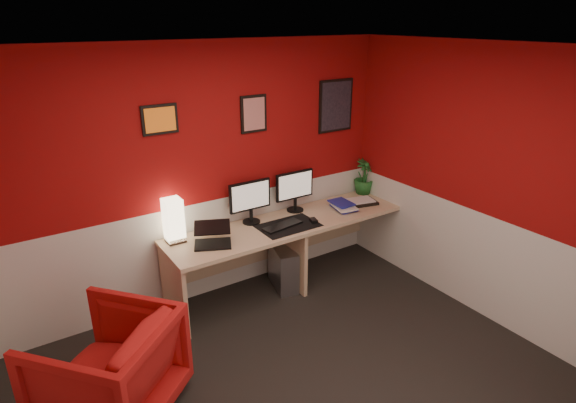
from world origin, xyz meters
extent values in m
cube|color=black|center=(0.00, 0.00, 0.00)|extent=(4.00, 3.50, 0.01)
cube|color=white|center=(0.00, 0.00, 2.50)|extent=(4.00, 3.50, 0.01)
cube|color=maroon|center=(0.00, 1.75, 1.25)|extent=(4.00, 0.01, 2.50)
cube|color=maroon|center=(2.00, 0.00, 1.25)|extent=(0.01, 3.50, 2.50)
cube|color=silver|center=(0.00, 1.75, 0.50)|extent=(4.00, 0.01, 1.00)
cube|color=silver|center=(2.00, 0.00, 0.50)|extent=(0.01, 3.50, 1.00)
cube|color=tan|center=(0.75, 1.41, 0.36)|extent=(2.60, 0.65, 0.73)
cube|color=#FFE5B2|center=(-0.38, 1.62, 0.93)|extent=(0.16, 0.16, 0.40)
cube|color=black|center=(-0.13, 1.35, 0.84)|extent=(0.40, 0.35, 0.22)
cube|color=black|center=(0.42, 1.61, 1.02)|extent=(0.45, 0.06, 0.58)
cube|color=black|center=(0.97, 1.62, 1.02)|extent=(0.45, 0.06, 0.58)
cube|color=black|center=(0.68, 1.32, 0.73)|extent=(0.60, 0.38, 0.01)
cube|color=black|center=(0.62, 1.34, 0.74)|extent=(0.44, 0.20, 0.02)
cube|color=black|center=(0.95, 1.26, 0.75)|extent=(0.08, 0.11, 0.03)
imported|color=#202697|center=(1.33, 1.38, 0.74)|extent=(0.25, 0.31, 0.03)
imported|color=silver|center=(1.31, 1.38, 0.77)|extent=(0.28, 0.34, 0.02)
imported|color=#202697|center=(1.32, 1.40, 0.79)|extent=(0.21, 0.27, 0.03)
cube|color=black|center=(1.69, 1.40, 0.74)|extent=(0.40, 0.32, 0.03)
imported|color=#19591E|center=(1.94, 1.62, 0.93)|extent=(0.27, 0.27, 0.41)
cube|color=#99999E|center=(0.67, 1.41, 0.23)|extent=(0.30, 0.49, 0.45)
imported|color=#AA1514|center=(-1.28, 0.63, 0.39)|extent=(1.18, 1.19, 0.78)
cube|color=orange|center=(-0.38, 1.74, 1.85)|extent=(0.32, 0.02, 0.26)
cube|color=red|center=(0.55, 1.74, 1.80)|extent=(0.28, 0.02, 0.36)
cube|color=black|center=(1.57, 1.74, 1.78)|extent=(0.44, 0.02, 0.56)
camera|label=1|loc=(-1.69, -2.27, 2.68)|focal=29.58mm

